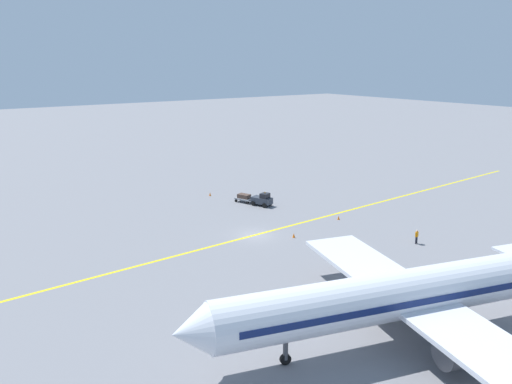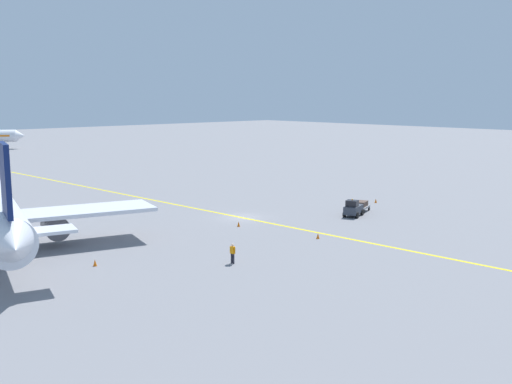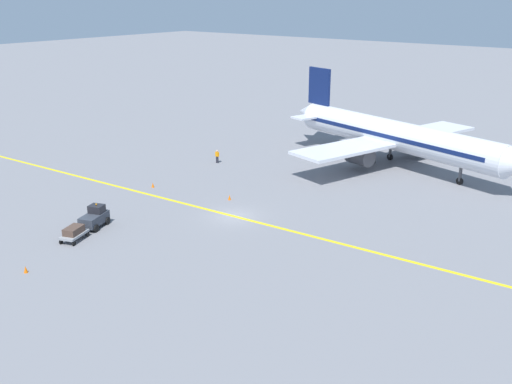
{
  "view_description": "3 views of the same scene",
  "coord_description": "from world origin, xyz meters",
  "px_view_note": "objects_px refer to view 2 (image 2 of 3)",
  "views": [
    {
      "loc": [
        -46.86,
        33.06,
        20.45
      ],
      "look_at": [
        2.06,
        -1.66,
        4.74
      ],
      "focal_mm": 35.0,
      "sensor_mm": 36.0,
      "label": 1
    },
    {
      "loc": [
        -44.74,
        -49.8,
        13.68
      ],
      "look_at": [
        -3.27,
        -5.89,
        4.0
      ],
      "focal_mm": 42.0,
      "sensor_mm": 36.0,
      "label": 2
    },
    {
      "loc": [
        41.25,
        34.55,
        20.57
      ],
      "look_at": [
        -0.41,
        2.43,
        2.85
      ],
      "focal_mm": 42.0,
      "sensor_mm": 36.0,
      "label": 3
    }
  ],
  "objects_px": {
    "traffic_cone_near_nose": "(239,224)",
    "traffic_cone_far_edge": "(376,201)",
    "ground_crew_worker": "(233,253)",
    "baggage_tug_dark": "(353,209)",
    "traffic_cone_mid_apron": "(95,263)",
    "traffic_cone_by_wingtip": "(318,236)",
    "baggage_cart_trailing": "(362,205)"
  },
  "relations": [
    {
      "from": "baggage_cart_trailing",
      "to": "traffic_cone_mid_apron",
      "type": "xyz_separation_m",
      "value": [
        -34.82,
        0.72,
        -0.49
      ]
    },
    {
      "from": "ground_crew_worker",
      "to": "traffic_cone_by_wingtip",
      "type": "xyz_separation_m",
      "value": [
        11.79,
        0.89,
        -0.63
      ]
    },
    {
      "from": "traffic_cone_far_edge",
      "to": "baggage_tug_dark",
      "type": "bearing_deg",
      "value": -159.66
    },
    {
      "from": "baggage_tug_dark",
      "to": "traffic_cone_near_nose",
      "type": "xyz_separation_m",
      "value": [
        -13.24,
        4.97,
        -0.63
      ]
    },
    {
      "from": "baggage_tug_dark",
      "to": "ground_crew_worker",
      "type": "bearing_deg",
      "value": -167.07
    },
    {
      "from": "ground_crew_worker",
      "to": "traffic_cone_near_nose",
      "type": "xyz_separation_m",
      "value": [
        9.83,
        10.27,
        -0.63
      ]
    },
    {
      "from": "ground_crew_worker",
      "to": "traffic_cone_far_edge",
      "type": "bearing_deg",
      "value": 15.11
    },
    {
      "from": "baggage_tug_dark",
      "to": "traffic_cone_near_nose",
      "type": "height_order",
      "value": "baggage_tug_dark"
    },
    {
      "from": "baggage_tug_dark",
      "to": "traffic_cone_far_edge",
      "type": "xyz_separation_m",
      "value": [
        9.26,
        3.43,
        -0.63
      ]
    },
    {
      "from": "traffic_cone_near_nose",
      "to": "traffic_cone_mid_apron",
      "type": "xyz_separation_m",
      "value": [
        -18.48,
        -3.13,
        0.0
      ]
    },
    {
      "from": "traffic_cone_near_nose",
      "to": "ground_crew_worker",
      "type": "bearing_deg",
      "value": -133.73
    },
    {
      "from": "baggage_tug_dark",
      "to": "traffic_cone_far_edge",
      "type": "height_order",
      "value": "baggage_tug_dark"
    },
    {
      "from": "traffic_cone_mid_apron",
      "to": "traffic_cone_by_wingtip",
      "type": "bearing_deg",
      "value": -17.01
    },
    {
      "from": "traffic_cone_near_nose",
      "to": "traffic_cone_by_wingtip",
      "type": "bearing_deg",
      "value": -78.16
    },
    {
      "from": "baggage_cart_trailing",
      "to": "traffic_cone_mid_apron",
      "type": "height_order",
      "value": "baggage_cart_trailing"
    },
    {
      "from": "traffic_cone_by_wingtip",
      "to": "traffic_cone_mid_apron",
      "type": "bearing_deg",
      "value": 162.99
    },
    {
      "from": "traffic_cone_mid_apron",
      "to": "traffic_cone_by_wingtip",
      "type": "relative_size",
      "value": 1.0
    },
    {
      "from": "traffic_cone_mid_apron",
      "to": "traffic_cone_far_edge",
      "type": "bearing_deg",
      "value": 2.22
    },
    {
      "from": "ground_crew_worker",
      "to": "traffic_cone_far_edge",
      "type": "distance_m",
      "value": 33.5
    },
    {
      "from": "traffic_cone_by_wingtip",
      "to": "traffic_cone_far_edge",
      "type": "xyz_separation_m",
      "value": [
        20.54,
        7.84,
        0.0
      ]
    },
    {
      "from": "baggage_cart_trailing",
      "to": "traffic_cone_near_nose",
      "type": "bearing_deg",
      "value": 166.76
    },
    {
      "from": "baggage_tug_dark",
      "to": "traffic_cone_mid_apron",
      "type": "distance_m",
      "value": 31.78
    },
    {
      "from": "baggage_tug_dark",
      "to": "baggage_cart_trailing",
      "type": "xyz_separation_m",
      "value": [
        3.1,
        1.13,
        -0.14
      ]
    },
    {
      "from": "baggage_cart_trailing",
      "to": "traffic_cone_far_edge",
      "type": "distance_m",
      "value": 6.6
    },
    {
      "from": "traffic_cone_near_nose",
      "to": "traffic_cone_by_wingtip",
      "type": "distance_m",
      "value": 9.59
    },
    {
      "from": "ground_crew_worker",
      "to": "traffic_cone_by_wingtip",
      "type": "relative_size",
      "value": 3.05
    },
    {
      "from": "baggage_cart_trailing",
      "to": "traffic_cone_by_wingtip",
      "type": "height_order",
      "value": "baggage_cart_trailing"
    },
    {
      "from": "traffic_cone_near_nose",
      "to": "traffic_cone_far_edge",
      "type": "bearing_deg",
      "value": -3.91
    },
    {
      "from": "ground_crew_worker",
      "to": "traffic_cone_by_wingtip",
      "type": "distance_m",
      "value": 11.84
    },
    {
      "from": "baggage_cart_trailing",
      "to": "baggage_tug_dark",
      "type": "bearing_deg",
      "value": -160.0
    },
    {
      "from": "traffic_cone_far_edge",
      "to": "ground_crew_worker",
      "type": "bearing_deg",
      "value": -164.89
    },
    {
      "from": "traffic_cone_mid_apron",
      "to": "ground_crew_worker",
      "type": "bearing_deg",
      "value": -39.54
    }
  ]
}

